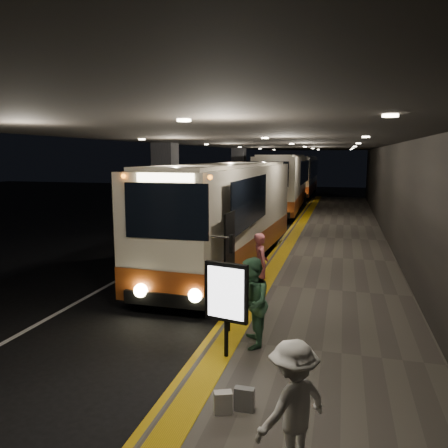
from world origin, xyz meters
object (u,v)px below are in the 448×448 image
at_px(coach_main, 228,219).
at_px(passenger_waiting_green, 251,303).
at_px(bag_plain, 223,402).
at_px(bag_polka, 244,399).
at_px(info_sign, 226,294).
at_px(stanchion_post, 229,308).
at_px(passenger_waiting_white, 293,406).
at_px(passenger_boarding, 261,264).
at_px(coach_second, 283,185).
at_px(coach_third, 301,177).

xyz_separation_m(coach_main, passenger_waiting_green, (2.27, -6.77, -0.65)).
bearing_deg(bag_plain, coach_main, 104.37).
bearing_deg(bag_polka, bag_plain, -153.81).
xyz_separation_m(info_sign, stanchion_post, (-0.25, 1.17, -0.69)).
xyz_separation_m(passenger_waiting_white, stanchion_post, (-1.79, 3.83, -0.27)).
height_order(passenger_boarding, bag_polka, passenger_boarding).
height_order(passenger_waiting_white, stanchion_post, passenger_waiting_white).
height_order(coach_second, bag_plain, coach_second).
bearing_deg(passenger_waiting_green, stanchion_post, -146.46).
xyz_separation_m(bag_plain, stanchion_post, (-0.68, 2.95, 0.38)).
relative_size(coach_third, passenger_boarding, 7.01).
distance_m(passenger_boarding, passenger_waiting_green, 3.37).
distance_m(coach_second, info_sign, 23.30).
bearing_deg(info_sign, passenger_waiting_green, 70.76).
xyz_separation_m(passenger_waiting_green, stanchion_post, (-0.60, 0.58, -0.36)).
height_order(passenger_waiting_white, bag_polka, passenger_waiting_white).
bearing_deg(coach_third, coach_second, -90.39).
xyz_separation_m(coach_second, passenger_boarding, (1.99, -19.28, -0.85)).
bearing_deg(stanchion_post, bag_plain, -77.05).
bearing_deg(coach_third, stanchion_post, -87.30).
relative_size(coach_third, passenger_waiting_white, 7.34).
xyz_separation_m(passenger_waiting_green, bag_plain, (0.08, -2.37, -0.74)).
xyz_separation_m(coach_main, stanchion_post, (1.66, -6.19, -1.01)).
distance_m(coach_main, bag_plain, 9.54).
distance_m(passenger_waiting_green, passenger_waiting_white, 3.46).
bearing_deg(info_sign, coach_third, 104.87).
xyz_separation_m(coach_second, stanchion_post, (1.82, -22.03, -1.16)).
bearing_deg(passenger_boarding, passenger_waiting_green, 164.16).
bearing_deg(coach_main, bag_plain, -73.02).
bearing_deg(passenger_boarding, bag_polka, 164.93).
xyz_separation_m(coach_second, bag_polka, (2.79, -24.84, -1.52)).
bearing_deg(bag_polka, coach_third, 94.23).
bearing_deg(passenger_waiting_green, coach_second, 173.66).
bearing_deg(coach_main, coach_second, 93.19).
distance_m(passenger_waiting_white, stanchion_post, 4.24).
height_order(coach_third, bag_plain, coach_third).
distance_m(coach_third, passenger_boarding, 31.94).
bearing_deg(coach_third, passenger_boarding, -86.74).
relative_size(bag_plain, info_sign, 0.18).
height_order(bag_plain, info_sign, info_sign).
xyz_separation_m(coach_second, bag_plain, (2.50, -24.98, -1.53)).
distance_m(coach_third, stanchion_post, 34.69).
relative_size(coach_third, info_sign, 6.54).
xyz_separation_m(passenger_waiting_green, info_sign, (-0.35, -0.59, 0.33)).
distance_m(passenger_waiting_green, bag_plain, 2.48).
relative_size(coach_second, coach_third, 1.03).
distance_m(passenger_boarding, bag_plain, 5.77).
distance_m(coach_main, bag_polka, 9.48).
height_order(bag_polka, bag_plain, bag_polka).
bearing_deg(coach_third, coach_main, -90.00).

